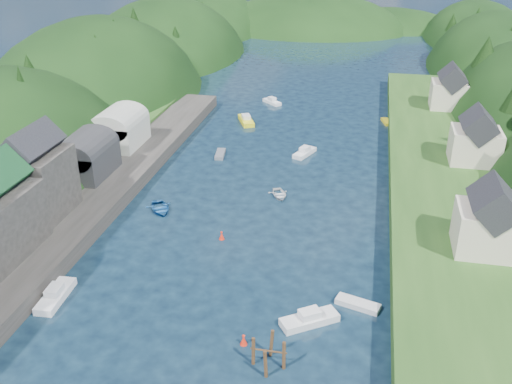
# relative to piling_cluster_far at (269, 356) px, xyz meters

# --- Properties ---
(ground) EXTENTS (600.00, 600.00, 0.00)m
(ground) POSITION_rel_piling_cluster_far_xyz_m (-6.43, 47.93, -1.11)
(ground) COLOR black
(ground) RESTS_ON ground
(hillside_left) EXTENTS (44.00, 245.56, 52.00)m
(hillside_left) POSITION_rel_piling_cluster_far_xyz_m (-51.43, 72.93, -9.15)
(hillside_left) COLOR black
(hillside_left) RESTS_ON ground
(far_hills) EXTENTS (103.00, 68.00, 44.00)m
(far_hills) POSITION_rel_piling_cluster_far_xyz_m (-5.21, 171.94, -11.92)
(far_hills) COLOR black
(far_hills) RESTS_ON ground
(hill_trees) EXTENTS (91.97, 149.51, 12.04)m
(hill_trees) POSITION_rel_piling_cluster_far_xyz_m (-5.67, 61.38, 9.93)
(hill_trees) COLOR black
(hill_trees) RESTS_ON ground
(quay_left) EXTENTS (12.00, 110.00, 2.00)m
(quay_left) POSITION_rel_piling_cluster_far_xyz_m (-30.43, 17.93, -0.11)
(quay_left) COLOR #2D2B28
(quay_left) RESTS_ON ground
(terrace_left_grass) EXTENTS (12.00, 110.00, 2.50)m
(terrace_left_grass) POSITION_rel_piling_cluster_far_xyz_m (-37.43, 17.93, 0.14)
(terrace_left_grass) COLOR #234719
(terrace_left_grass) RESTS_ON ground
(boat_sheds) EXTENTS (7.00, 21.00, 7.50)m
(boat_sheds) POSITION_rel_piling_cluster_far_xyz_m (-32.43, 36.93, 4.16)
(boat_sheds) COLOR #2D2D30
(boat_sheds) RESTS_ON quay_left
(terrace_right) EXTENTS (16.00, 120.00, 2.40)m
(terrace_right) POSITION_rel_piling_cluster_far_xyz_m (18.57, 37.93, 0.09)
(terrace_right) COLOR #234719
(terrace_right) RESTS_ON ground
(right_bank_cottages) EXTENTS (9.00, 59.24, 8.41)m
(right_bank_cottages) POSITION_rel_piling_cluster_far_xyz_m (21.57, 46.26, 4.73)
(right_bank_cottages) COLOR beige
(right_bank_cottages) RESTS_ON terrace_right
(piling_cluster_far) EXTENTS (3.25, 3.02, 3.36)m
(piling_cluster_far) POSITION_rel_piling_cluster_far_xyz_m (0.00, 0.00, 0.00)
(piling_cluster_far) COLOR #382314
(piling_cluster_far) RESTS_ON ground
(channel_buoy_near) EXTENTS (0.70, 0.70, 1.10)m
(channel_buoy_near) POSITION_rel_piling_cluster_far_xyz_m (-2.74, 2.26, -0.64)
(channel_buoy_near) COLOR red
(channel_buoy_near) RESTS_ON ground
(channel_buoy_far) EXTENTS (0.70, 0.70, 1.10)m
(channel_buoy_far) POSITION_rel_piling_cluster_far_xyz_m (-9.53, 20.22, -0.64)
(channel_buoy_far) COLOR red
(channel_buoy_far) RESTS_ON ground
(moored_boats) EXTENTS (35.61, 94.60, 2.31)m
(moored_boats) POSITION_rel_piling_cluster_far_xyz_m (-12.78, 17.57, -0.54)
(moored_boats) COLOR yellow
(moored_boats) RESTS_ON ground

